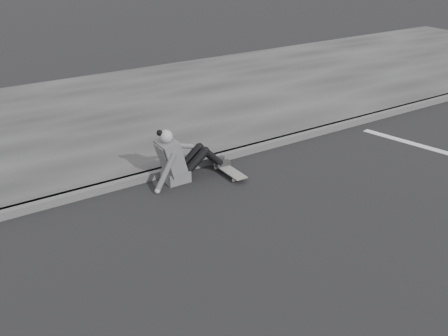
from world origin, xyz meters
name	(u,v)px	position (x,y,z in m)	size (l,w,h in m)	color
ground	(392,205)	(0.00, 0.00, 0.00)	(80.00, 80.00, 0.00)	black
curb	(278,142)	(0.00, 2.58, 0.06)	(24.00, 0.16, 0.12)	#4B4B4B
sidewalk	(195,98)	(0.00, 5.60, 0.06)	(24.00, 6.00, 0.12)	#343434
skateboard	(228,170)	(-1.40, 2.06, 0.07)	(0.20, 0.78, 0.09)	#A7A7A2
seated_woman	(179,158)	(-2.14, 2.31, 0.36)	(1.38, 0.46, 0.88)	#505053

